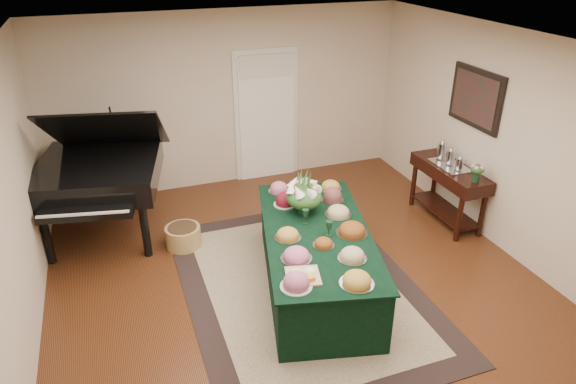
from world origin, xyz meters
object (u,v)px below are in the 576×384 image
object	(u,v)px
floral_centerpiece	(304,193)
mahogany_sideboard	(449,179)
buffet_table	(316,259)
grand_piano	(99,172)

from	to	relation	value
floral_centerpiece	mahogany_sideboard	xyz separation A→B (m)	(2.29, 0.37, -0.36)
buffet_table	grand_piano	distance (m)	3.02
mahogany_sideboard	grand_piano	bearing A→B (deg)	164.85
grand_piano	mahogany_sideboard	distance (m)	4.65
floral_centerpiece	grand_piano	distance (m)	2.71
grand_piano	mahogany_sideboard	xyz separation A→B (m)	(4.48, -1.21, -0.29)
buffet_table	grand_piano	world-z (taller)	grand_piano
floral_centerpiece	buffet_table	bearing A→B (deg)	-92.28
buffet_table	mahogany_sideboard	xyz separation A→B (m)	(2.31, 0.81, 0.26)
buffet_table	floral_centerpiece	world-z (taller)	floral_centerpiece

